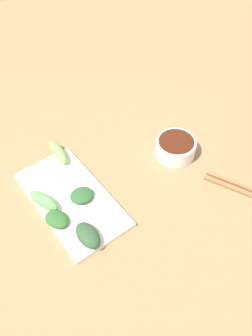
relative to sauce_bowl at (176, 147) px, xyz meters
name	(u,v)px	position (x,y,z in m)	size (l,w,h in m)	color
tabletop	(117,177)	(0.16, -0.03, -0.04)	(2.10, 2.10, 0.02)	#97714B
sauce_bowl	(176,147)	(0.00, 0.00, 0.00)	(0.10, 0.10, 0.05)	white
serving_plate	(72,199)	(0.30, -0.03, -0.02)	(0.15, 0.29, 0.01)	white
broccoli_leafy_0	(57,219)	(0.35, 0.00, 0.00)	(0.04, 0.06, 0.02)	#2C5D29
broccoli_leafy_1	(82,195)	(0.27, -0.02, 0.00)	(0.06, 0.05, 0.02)	#29582B
broccoli_leafy_2	(88,235)	(0.32, 0.08, 0.00)	(0.04, 0.07, 0.03)	#2C4C2E
broccoli_stalk_3	(44,201)	(0.35, -0.05, 0.00)	(0.03, 0.08, 0.03)	#5DB555
broccoli_stalk_4	(58,152)	(0.25, -0.17, 0.00)	(0.03, 0.09, 0.03)	#74B953
chopsticks	(251,193)	(-0.06, 0.21, -0.02)	(0.12, 0.22, 0.01)	olive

